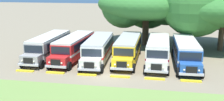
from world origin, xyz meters
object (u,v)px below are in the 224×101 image
object	(u,v)px
parked_bus_slot_3	(128,48)
parked_bus_slot_4	(158,49)
secondary_tree	(222,5)
parked_bus_slot_1	(74,46)
parked_bus_slot_2	(99,48)
parked_bus_slot_5	(186,51)
parked_bus_slot_0	(49,45)
broad_shade_tree	(148,3)

from	to	relation	value
parked_bus_slot_3	parked_bus_slot_4	xyz separation A→B (m)	(3.70, -0.25, 0.00)
secondary_tree	parked_bus_slot_1	bearing A→B (deg)	-155.38
parked_bus_slot_4	secondary_tree	xyz separation A→B (m)	(8.40, 8.39, 4.83)
parked_bus_slot_1	parked_bus_slot_2	world-z (taller)	same
parked_bus_slot_3	parked_bus_slot_5	world-z (taller)	same
parked_bus_slot_1	parked_bus_slot_2	size ratio (longest dim) A/B	1.00
parked_bus_slot_2	parked_bus_slot_4	xyz separation A→B (m)	(7.24, 0.65, 0.00)
parked_bus_slot_1	secondary_tree	world-z (taller)	secondary_tree
parked_bus_slot_1	parked_bus_slot_2	xyz separation A→B (m)	(3.28, -0.37, 0.00)
parked_bus_slot_0	parked_bus_slot_3	size ratio (longest dim) A/B	1.00
broad_shade_tree	secondary_tree	bearing A→B (deg)	-13.46
parked_bus_slot_1	parked_bus_slot_0	bearing A→B (deg)	-89.65
parked_bus_slot_1	broad_shade_tree	bearing A→B (deg)	144.22
parked_bus_slot_0	parked_bus_slot_5	bearing A→B (deg)	89.46
parked_bus_slot_4	secondary_tree	world-z (taller)	secondary_tree
broad_shade_tree	secondary_tree	size ratio (longest dim) A/B	0.90
parked_bus_slot_3	broad_shade_tree	size ratio (longest dim) A/B	0.72
parked_bus_slot_3	broad_shade_tree	xyz separation A→B (m)	(1.73, 10.63, 4.89)
parked_bus_slot_1	parked_bus_slot_5	bearing A→B (deg)	91.66
parked_bus_slot_1	parked_bus_slot_3	size ratio (longest dim) A/B	1.00
parked_bus_slot_5	parked_bus_slot_0	bearing A→B (deg)	-92.07
parked_bus_slot_2	parked_bus_slot_3	bearing A→B (deg)	100.79
parked_bus_slot_3	secondary_tree	xyz separation A→B (m)	(12.10, 8.14, 4.83)
parked_bus_slot_1	parked_bus_slot_2	bearing A→B (deg)	85.25
parked_bus_slot_4	parked_bus_slot_5	bearing A→B (deg)	85.25
parked_bus_slot_5	secondary_tree	world-z (taller)	secondary_tree
parked_bus_slot_0	parked_bus_slot_2	bearing A→B (deg)	85.90
parked_bus_slot_2	parked_bus_slot_3	xyz separation A→B (m)	(3.54, 0.90, 0.00)
parked_bus_slot_1	parked_bus_slot_5	size ratio (longest dim) A/B	1.00
parked_bus_slot_0	parked_bus_slot_1	bearing A→B (deg)	88.41
parked_bus_slot_1	parked_bus_slot_5	world-z (taller)	same
parked_bus_slot_0	parked_bus_slot_1	world-z (taller)	same
parked_bus_slot_4	parked_bus_slot_0	bearing A→B (deg)	-88.81
parked_bus_slot_4	broad_shade_tree	distance (m)	12.08
parked_bus_slot_3	parked_bus_slot_5	xyz separation A→B (m)	(6.90, -0.54, 0.00)
parked_bus_slot_2	parked_bus_slot_3	distance (m)	3.65
parked_bus_slot_2	broad_shade_tree	bearing A→B (deg)	151.98
parked_bus_slot_2	secondary_tree	bearing A→B (deg)	116.59
parked_bus_slot_2	parked_bus_slot_5	size ratio (longest dim) A/B	1.00
broad_shade_tree	parked_bus_slot_0	bearing A→B (deg)	-137.21
parked_bus_slot_0	secondary_tree	size ratio (longest dim) A/B	0.65
parked_bus_slot_0	parked_bus_slot_2	world-z (taller)	same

